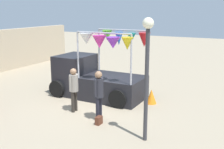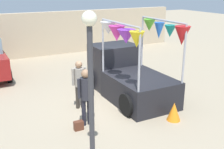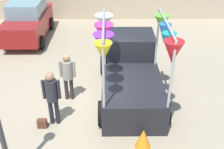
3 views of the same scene
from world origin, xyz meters
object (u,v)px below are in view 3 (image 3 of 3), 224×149
folded_kite_bundle_tangerine (143,138)px  person_customer (52,93)px  person_vendor (68,73)px  vendor_truck (130,70)px  handbag (42,123)px  parked_car (28,20)px

folded_kite_bundle_tangerine → person_customer: bearing=158.1°
person_customer → person_vendor: size_ratio=1.05×
vendor_truck → folded_kite_bundle_tangerine: 2.76m
person_customer → folded_kite_bundle_tangerine: 2.87m
vendor_truck → folded_kite_bundle_tangerine: vendor_truck is taller
handbag → folded_kite_bundle_tangerine: size_ratio=0.47×
vendor_truck → person_vendor: vendor_truck is taller
vendor_truck → person_vendor: size_ratio=2.44×
parked_car → person_vendor: bearing=-63.8°
person_customer → handbag: 1.03m
person_customer → handbag: bearing=-150.3°
parked_car → person_customer: size_ratio=2.24×
vendor_truck → person_vendor: 2.12m
parked_car → vendor_truck: bearing=-46.3°
parked_car → folded_kite_bundle_tangerine: parked_car is taller
vendor_truck → handbag: bearing=-145.8°
person_vendor → folded_kite_bundle_tangerine: bearing=-45.4°
parked_car → person_vendor: parked_car is taller
handbag → vendor_truck: bearing=34.2°
vendor_truck → person_customer: 2.89m
person_customer → folded_kite_bundle_tangerine: size_ratio=2.97×
vendor_truck → person_customer: (-2.37, -1.65, 0.17)m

